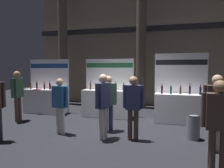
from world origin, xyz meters
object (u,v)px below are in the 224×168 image
trash_bin (193,127)px  visitor_2 (103,101)px  visitor_0 (108,98)px  exhibitor_booth_1 (107,101)px  exhibitor_booth_2 (180,105)px  visitor_1 (18,91)px  visitor_7 (217,106)px  exhibitor_booth_0 (46,99)px  visitor_8 (133,103)px  visitor_5 (60,101)px  visitor_3 (219,119)px

trash_bin → visitor_2: bearing=-164.5°
visitor_0 → exhibitor_booth_1: bearing=63.1°
visitor_0 → exhibitor_booth_2: bearing=-8.4°
visitor_1 → visitor_2: (3.45, -0.95, -0.04)m
trash_bin → visitor_7: size_ratio=0.38×
visitor_1 → exhibitor_booth_0: bearing=169.5°
visitor_7 → trash_bin: bearing=-57.6°
exhibitor_booth_2 → visitor_7: (0.66, -2.39, 0.44)m
exhibitor_booth_2 → visitor_8: bearing=-120.1°
visitor_5 → visitor_0: bearing=42.4°
trash_bin → visitor_7: visitor_7 is taller
exhibitor_booth_1 → exhibitor_booth_2: 2.66m
visitor_3 → visitor_7: size_ratio=0.97×
visitor_1 → visitor_0: bearing=81.3°
visitor_8 → exhibitor_booth_2: bearing=56.5°
visitor_0 → visitor_1: 3.40m
trash_bin → visitor_3: bearing=-83.1°
visitor_5 → visitor_3: bearing=-3.2°
exhibitor_booth_1 → visitor_8: (1.42, -2.31, 0.38)m
trash_bin → visitor_8: visitor_8 is taller
exhibitor_booth_1 → visitor_8: 2.74m
exhibitor_booth_1 → exhibitor_booth_2: size_ratio=0.93×
exhibitor_booth_2 → visitor_1: bearing=-166.3°
exhibitor_booth_2 → visitor_0: (-2.08, -1.56, 0.38)m
visitor_2 → visitor_8: (0.77, 0.14, -0.04)m
visitor_0 → visitor_1: (-3.39, 0.23, 0.08)m
trash_bin → visitor_0: (-2.35, 0.08, 0.66)m
trash_bin → visitor_0: bearing=178.0°
exhibitor_booth_2 → trash_bin: bearing=-80.7°
visitor_3 → visitor_7: (0.17, 1.10, 0.04)m
visitor_2 → visitor_0: bearing=-155.9°
visitor_3 → visitor_7: visitor_7 is taller
trash_bin → visitor_5: visitor_5 is taller
exhibitor_booth_1 → visitor_8: size_ratio=1.34×
visitor_1 → visitor_2: bearing=69.9°
exhibitor_booth_0 → visitor_8: (4.08, -2.29, 0.39)m
visitor_8 → exhibitor_booth_0: bearing=147.3°
exhibitor_booth_0 → visitor_3: exhibitor_booth_0 is taller
visitor_8 → exhibitor_booth_1: bearing=118.0°
visitor_2 → visitor_3: visitor_2 is taller
visitor_1 → visitor_7: visitor_1 is taller
visitor_3 → visitor_2: bearing=159.4°
visitor_1 → visitor_7: size_ratio=1.02×
exhibitor_booth_1 → visitor_2: bearing=-75.2°
exhibitor_booth_1 → visitor_3: bearing=-49.3°
trash_bin → visitor_0: 2.44m
exhibitor_booth_2 → visitor_7: size_ratio=1.38×
visitor_3 → visitor_7: 1.11m
trash_bin → visitor_3: size_ratio=0.39×
visitor_8 → trash_bin: bearing=14.8°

